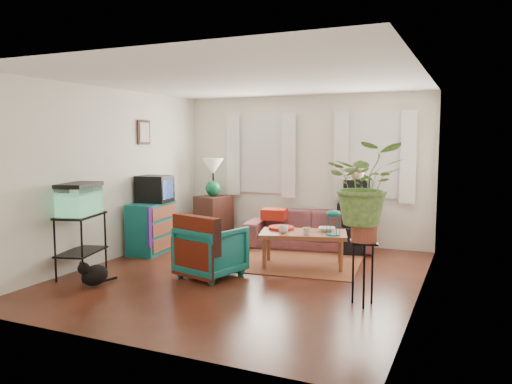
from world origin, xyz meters
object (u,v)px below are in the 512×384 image
at_px(side_table, 214,217).
at_px(plant_stand, 363,273).
at_px(sofa, 310,223).
at_px(coffee_table, 303,249).
at_px(aquarium_stand, 81,245).
at_px(dresser, 152,227).
at_px(armchair, 211,248).

height_order(side_table, plant_stand, side_table).
bearing_deg(sofa, coffee_table, -85.41).
bearing_deg(aquarium_stand, coffee_table, 18.04).
xyz_separation_m(dresser, aquarium_stand, (-0.01, -1.58, 0.01)).
bearing_deg(aquarium_stand, sofa, 37.36).
bearing_deg(coffee_table, armchair, -150.72).
bearing_deg(plant_stand, aquarium_stand, -174.90).
xyz_separation_m(side_table, coffee_table, (2.22, -1.37, -0.14)).
xyz_separation_m(dresser, armchair, (1.59, -0.87, -0.03)).
height_order(dresser, armchair, dresser).
height_order(side_table, dresser, dresser).
height_order(dresser, aquarium_stand, aquarium_stand).
xyz_separation_m(dresser, coffee_table, (2.56, 0.10, -0.15)).
distance_m(side_table, coffee_table, 2.62).
xyz_separation_m(sofa, armchair, (-0.66, -2.24, -0.04)).
bearing_deg(armchair, side_table, -46.68).
bearing_deg(side_table, plant_stand, -38.84).
distance_m(side_table, armchair, 2.66).
relative_size(armchair, plant_stand, 1.05).
xyz_separation_m(sofa, dresser, (-2.25, -1.36, -0.01)).
relative_size(aquarium_stand, coffee_table, 0.68).
bearing_deg(armchair, plant_stand, -174.69).
xyz_separation_m(aquarium_stand, armchair, (1.60, 0.70, -0.04)).
relative_size(sofa, side_table, 2.73).
bearing_deg(side_table, sofa, -3.23).
bearing_deg(sofa, dresser, -158.08).
distance_m(side_table, dresser, 1.51).
height_order(armchair, plant_stand, armchair).
relative_size(side_table, armchair, 1.03).
bearing_deg(plant_stand, coffee_table, 130.45).
bearing_deg(sofa, aquarium_stand, -136.84).
bearing_deg(dresser, plant_stand, -25.44).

